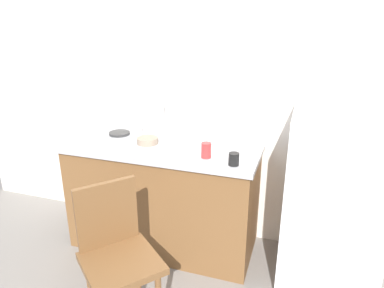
{
  "coord_description": "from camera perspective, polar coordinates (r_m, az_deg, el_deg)",
  "views": [
    {
      "loc": [
        0.62,
        -1.63,
        1.76
      ],
      "look_at": [
        -0.12,
        0.6,
        0.91
      ],
      "focal_mm": 32.74,
      "sensor_mm": 36.0,
      "label": 1
    }
  ],
  "objects": [
    {
      "name": "countertop",
      "position": [
        2.65,
        -4.8,
        -0.5
      ],
      "size": [
        1.47,
        0.64,
        0.04
      ],
      "primitive_type": "cube",
      "color": "#B7B7BC",
      "rests_on": "cabinet_base"
    },
    {
      "name": "hotplate",
      "position": [
        2.92,
        -11.74,
        1.73
      ],
      "size": [
        0.17,
        0.17,
        0.02
      ],
      "primitive_type": "cylinder",
      "color": "#2D2D2D",
      "rests_on": "countertop"
    },
    {
      "name": "terracotta_bowl",
      "position": [
        2.67,
        -7.25,
        0.57
      ],
      "size": [
        0.16,
        0.16,
        0.05
      ],
      "primitive_type": "cylinder",
      "color": "gray",
      "rests_on": "countertop"
    },
    {
      "name": "chair",
      "position": [
        2.13,
        -12.12,
        -16.97
      ],
      "size": [
        0.56,
        0.56,
        0.89
      ],
      "rotation": [
        0.0,
        0.0,
        0.87
      ],
      "color": "brown",
      "rests_on": "ground_plane"
    },
    {
      "name": "back_wall",
      "position": [
        2.75,
        5.11,
        8.95
      ],
      "size": [
        4.8,
        0.1,
        2.48
      ],
      "primitive_type": "cube",
      "color": "white",
      "rests_on": "ground_plane"
    },
    {
      "name": "faucet",
      "position": [
        2.86,
        -4.73,
        4.02
      ],
      "size": [
        0.02,
        0.02,
        0.24
      ],
      "primitive_type": "cylinder",
      "color": "#B7B7BC",
      "rests_on": "countertop"
    },
    {
      "name": "cup_black",
      "position": [
        2.27,
        6.83,
        -2.46
      ],
      "size": [
        0.07,
        0.07,
        0.08
      ],
      "primitive_type": "cylinder",
      "color": "black",
      "rests_on": "countertop"
    },
    {
      "name": "dish_tray",
      "position": [
        2.6,
        0.02,
        0.24
      ],
      "size": [
        0.28,
        0.2,
        0.05
      ],
      "primitive_type": "cube",
      "color": "white",
      "rests_on": "countertop"
    },
    {
      "name": "cabinet_base",
      "position": [
        2.83,
        -4.55,
        -8.7
      ],
      "size": [
        1.43,
        0.6,
        0.82
      ],
      "primitive_type": "cube",
      "color": "brown",
      "rests_on": "ground_plane"
    },
    {
      "name": "refrigerator",
      "position": [
        2.56,
        21.89,
        -8.67
      ],
      "size": [
        0.62,
        0.62,
        1.2
      ],
      "primitive_type": "cube",
      "color": "white",
      "rests_on": "ground_plane"
    },
    {
      "name": "cup_red",
      "position": [
        2.37,
        2.32,
        -1.03
      ],
      "size": [
        0.07,
        0.07,
        0.11
      ],
      "primitive_type": "cylinder",
      "color": "red",
      "rests_on": "countertop"
    },
    {
      "name": "cup_white",
      "position": [
        2.87,
        -8.88,
        2.37
      ],
      "size": [
        0.07,
        0.07,
        0.09
      ],
      "primitive_type": "cylinder",
      "color": "white",
      "rests_on": "countertop"
    }
  ]
}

